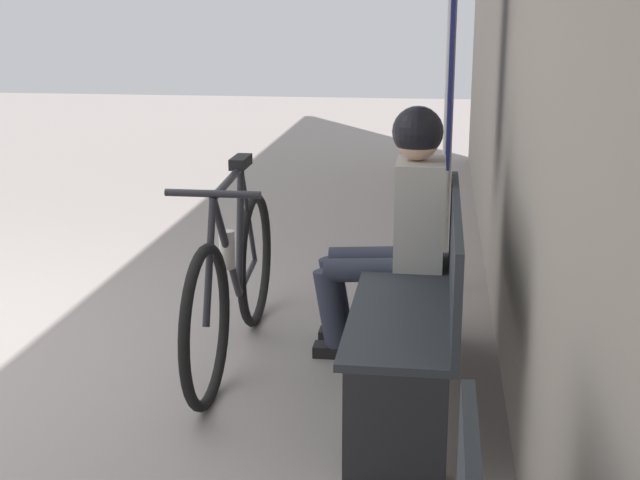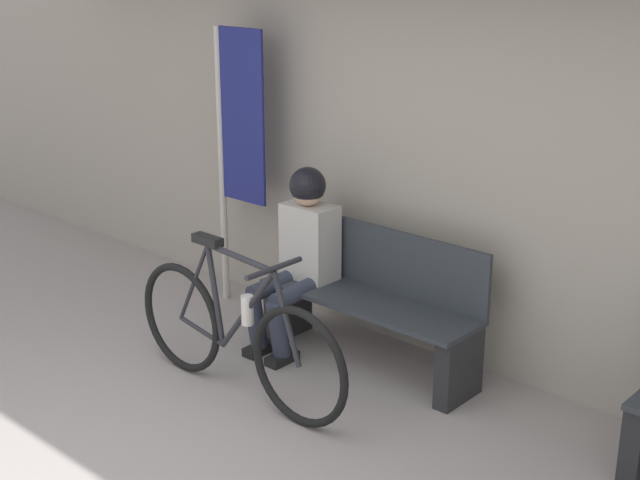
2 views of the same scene
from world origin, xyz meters
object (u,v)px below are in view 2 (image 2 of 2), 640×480
object	(u,v)px
bicycle	(236,335)
person_seated	(300,246)
banner_pole	(235,135)
park_bench_near	(373,305)

from	to	relation	value
bicycle	person_seated	distance (m)	0.83
bicycle	banner_pole	size ratio (longest dim) A/B	0.85
bicycle	banner_pole	distance (m)	1.63
person_seated	bicycle	bearing A→B (deg)	-74.82
park_bench_near	banner_pole	size ratio (longest dim) A/B	0.74
park_bench_near	banner_pole	xyz separation A→B (m)	(-1.31, 0.11, 0.85)
bicycle	person_seated	bearing A→B (deg)	105.18
park_bench_near	banner_pole	world-z (taller)	banner_pole
person_seated	banner_pole	world-z (taller)	banner_pole
bicycle	banner_pole	world-z (taller)	banner_pole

